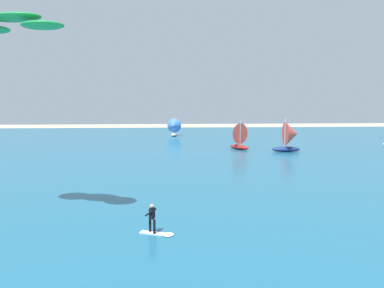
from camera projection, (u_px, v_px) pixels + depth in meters
name	position (u px, v px, depth m)	size (l,w,h in m)	color
ocean	(184.00, 150.00, 57.19)	(160.00, 90.00, 0.10)	#1E607F
kitesurfer	(155.00, 223.00, 21.21)	(2.02, 1.24, 1.67)	white
kite	(15.00, 23.00, 22.50)	(6.82, 4.53, 0.99)	#198C3F
sailboat_center_horizon	(237.00, 136.00, 57.42)	(3.68, 3.96, 4.39)	maroon
sailboat_far_left	(290.00, 136.00, 54.31)	(4.04, 3.41, 4.76)	navy
sailboat_anchored_offshore	(174.00, 127.00, 77.28)	(3.06, 3.53, 4.00)	silver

